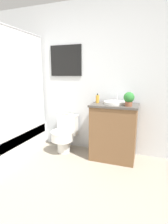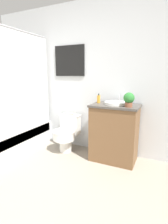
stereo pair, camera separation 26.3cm
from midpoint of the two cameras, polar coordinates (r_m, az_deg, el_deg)
name	(u,v)px [view 2 (the right image)]	position (r m, az deg, el deg)	size (l,w,h in m)	color
wall_back	(75,78)	(3.17, -0.49, 10.89)	(3.37, 0.07, 2.50)	silver
shower_area	(13,137)	(3.25, -20.08, -7.63)	(0.64, 1.42, 1.98)	white
toilet	(67,133)	(3.10, -3.20, -6.80)	(0.38, 0.50, 0.63)	white
vanity	(114,133)	(2.78, 12.55, -6.67)	(0.71, 0.48, 0.89)	brown
sink	(116,103)	(2.69, 13.11, 2.82)	(0.34, 0.37, 0.13)	white
soap_bottle	(99,99)	(2.78, 7.52, 4.21)	(0.05, 0.05, 0.15)	gold
potted_plant	(129,99)	(2.52, 17.40, 4.03)	(0.15, 0.15, 0.20)	brown
book_on_tank	(70,114)	(3.12, -2.10, -0.61)	(0.18, 0.10, 0.02)	beige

